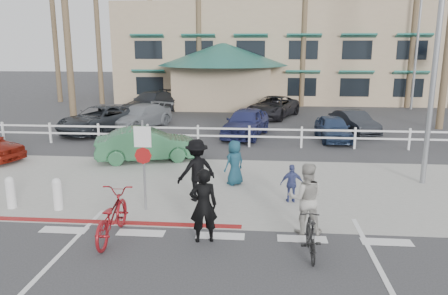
# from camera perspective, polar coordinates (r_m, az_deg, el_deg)

# --- Properties ---
(ground) EXTENTS (140.00, 140.00, 0.00)m
(ground) POSITION_cam_1_polar(r_m,az_deg,el_deg) (10.45, -0.82, -12.91)
(ground) COLOR #333335
(bike_path) EXTENTS (12.00, 16.00, 0.01)m
(bike_path) POSITION_cam_1_polar(r_m,az_deg,el_deg) (8.71, -2.23, -18.63)
(bike_path) COLOR #333335
(bike_path) RESTS_ON ground
(sidewalk_plaza) EXTENTS (22.00, 7.00, 0.01)m
(sidewalk_plaza) POSITION_cam_1_polar(r_m,az_deg,el_deg) (14.61, 0.98, -5.16)
(sidewalk_plaza) COLOR gray
(sidewalk_plaza) RESTS_ON ground
(cross_street) EXTENTS (40.00, 5.00, 0.01)m
(cross_street) POSITION_cam_1_polar(r_m,az_deg,el_deg) (18.45, 1.86, -1.28)
(cross_street) COLOR #333335
(cross_street) RESTS_ON ground
(parking_lot) EXTENTS (50.00, 16.00, 0.01)m
(parking_lot) POSITION_cam_1_polar(r_m,az_deg,el_deg) (27.74, 2.97, 3.58)
(parking_lot) COLOR #333335
(parking_lot) RESTS_ON ground
(curb_red) EXTENTS (7.00, 0.25, 0.02)m
(curb_red) POSITION_cam_1_polar(r_m,az_deg,el_deg) (12.16, -14.63, -9.44)
(curb_red) COLOR maroon
(curb_red) RESTS_ON ground
(rail_fence) EXTENTS (29.40, 0.16, 1.00)m
(rail_fence) POSITION_cam_1_polar(r_m,az_deg,el_deg) (20.26, 3.60, 1.45)
(rail_fence) COLOR silver
(rail_fence) RESTS_ON ground
(building) EXTENTS (28.00, 16.00, 11.30)m
(building) POSITION_cam_1_polar(r_m,az_deg,el_deg) (40.37, 6.71, 14.52)
(building) COLOR tan
(building) RESTS_ON ground
(sign_post) EXTENTS (0.50, 0.10, 2.90)m
(sign_post) POSITION_cam_1_polar(r_m,az_deg,el_deg) (12.40, -10.43, -1.76)
(sign_post) COLOR gray
(sign_post) RESTS_ON ground
(bollard_0) EXTENTS (0.26, 0.26, 0.95)m
(bollard_0) POSITION_cam_1_polar(r_m,az_deg,el_deg) (13.37, -20.92, -5.69)
(bollard_0) COLOR silver
(bollard_0) RESTS_ON ground
(bollard_1) EXTENTS (0.26, 0.26, 0.95)m
(bollard_1) POSITION_cam_1_polar(r_m,az_deg,el_deg) (14.03, -26.10, -5.31)
(bollard_1) COLOR silver
(bollard_1) RESTS_ON ground
(streetlight_0) EXTENTS (0.60, 2.00, 9.00)m
(streetlight_0) POSITION_cam_1_polar(r_m,az_deg,el_deg) (15.84, 26.03, 11.51)
(streetlight_0) COLOR gray
(streetlight_0) RESTS_ON ground
(streetlight_1) EXTENTS (0.60, 2.00, 9.50)m
(streetlight_1) POSITION_cam_1_polar(r_m,az_deg,el_deg) (35.12, 23.92, 12.28)
(streetlight_1) COLOR gray
(streetlight_1) RESTS_ON ground
(palm_0) EXTENTS (4.00, 4.00, 15.00)m
(palm_0) POSITION_cam_1_polar(r_m,az_deg,el_deg) (39.31, -21.48, 16.48)
(palm_0) COLOR #1D4C22
(palm_0) RESTS_ON ground
(palm_1) EXTENTS (4.00, 4.00, 13.00)m
(palm_1) POSITION_cam_1_polar(r_m,az_deg,el_deg) (36.76, -16.25, 15.59)
(palm_1) COLOR #1D4C22
(palm_1) RESTS_ON ground
(palm_2) EXTENTS (4.00, 4.00, 16.00)m
(palm_2) POSITION_cam_1_polar(r_m,az_deg,el_deg) (36.62, -9.66, 18.27)
(palm_2) COLOR #1D4C22
(palm_2) RESTS_ON ground
(palm_3) EXTENTS (4.00, 4.00, 14.00)m
(palm_3) POSITION_cam_1_polar(r_m,az_deg,el_deg) (34.79, -3.34, 17.06)
(palm_3) COLOR #1D4C22
(palm_3) RESTS_ON ground
(palm_4) EXTENTS (4.00, 4.00, 15.00)m
(palm_4) POSITION_cam_1_polar(r_m,az_deg,el_deg) (35.48, 3.62, 17.79)
(palm_4) COLOR #1D4C22
(palm_4) RESTS_ON ground
(palm_5) EXTENTS (4.00, 4.00, 13.00)m
(palm_5) POSITION_cam_1_polar(r_m,az_deg,el_deg) (34.53, 10.47, 16.07)
(palm_5) COLOR #1D4C22
(palm_5) RESTS_ON ground
(palm_7) EXTENTS (4.00, 4.00, 14.00)m
(palm_7) POSITION_cam_1_polar(r_m,az_deg,el_deg) (36.15, 23.74, 15.87)
(palm_7) COLOR #1D4C22
(palm_7) RESTS_ON ground
(palm_10) EXTENTS (4.00, 4.00, 12.00)m
(palm_10) POSITION_cam_1_polar(r_m,az_deg,el_deg) (26.74, -19.94, 15.38)
(palm_10) COLOR #1D4C22
(palm_10) RESTS_ON ground
(bike_red) EXTENTS (0.80, 2.20, 1.15)m
(bike_red) POSITION_cam_1_polar(r_m,az_deg,el_deg) (11.03, -14.49, -8.65)
(bike_red) COLOR maroon
(bike_red) RESTS_ON ground
(rider_red) EXTENTS (0.75, 0.59, 1.82)m
(rider_red) POSITION_cam_1_polar(r_m,az_deg,el_deg) (10.41, -2.70, -7.58)
(rider_red) COLOR black
(rider_red) RESTS_ON ground
(bike_black) EXTENTS (0.46, 1.54, 0.92)m
(bike_black) POSITION_cam_1_polar(r_m,az_deg,el_deg) (10.08, 11.26, -11.31)
(bike_black) COLOR black
(bike_black) RESTS_ON ground
(rider_black) EXTENTS (0.89, 0.70, 1.81)m
(rider_black) POSITION_cam_1_polar(r_m,az_deg,el_deg) (11.07, 10.63, -6.55)
(rider_black) COLOR #A29E96
(rider_black) RESTS_ON ground
(pedestrian_a) EXTENTS (1.41, 1.26, 1.89)m
(pedestrian_a) POSITION_cam_1_polar(r_m,az_deg,el_deg) (13.15, -3.59, -2.98)
(pedestrian_a) COLOR black
(pedestrian_a) RESTS_ON ground
(pedestrian_child) EXTENTS (0.72, 0.37, 1.17)m
(pedestrian_child) POSITION_cam_1_polar(r_m,az_deg,el_deg) (13.21, 8.85, -4.68)
(pedestrian_child) COLOR #3B4379
(pedestrian_child) RESTS_ON ground
(pedestrian_b) EXTENTS (0.88, 0.87, 1.53)m
(pedestrian_b) POSITION_cam_1_polar(r_m,az_deg,el_deg) (14.66, 1.39, -2.00)
(pedestrian_b) COLOR #163D4F
(pedestrian_b) RESTS_ON ground
(car_white_sedan) EXTENTS (4.35, 2.59, 1.36)m
(car_white_sedan) POSITION_cam_1_polar(r_m,az_deg,el_deg) (18.06, -10.01, 0.41)
(car_white_sedan) COLOR #2B603C
(car_white_sedan) RESTS_ON ground
(lot_car_0) EXTENTS (4.04, 5.59, 1.41)m
(lot_car_0) POSITION_cam_1_polar(r_m,az_deg,el_deg) (24.68, -15.93, 3.56)
(lot_car_0) COLOR #202429
(lot_car_0) RESTS_ON ground
(lot_car_1) EXTENTS (3.57, 4.90, 1.32)m
(lot_car_1) POSITION_cam_1_polar(r_m,az_deg,el_deg) (25.53, -10.91, 4.02)
(lot_car_1) COLOR gray
(lot_car_1) RESTS_ON ground
(lot_car_2) EXTENTS (2.69, 4.66, 1.49)m
(lot_car_2) POSITION_cam_1_polar(r_m,az_deg,el_deg) (22.58, 2.87, 3.30)
(lot_car_2) COLOR navy
(lot_car_2) RESTS_ON ground
(lot_car_3) EXTENTS (2.32, 3.88, 1.21)m
(lot_car_3) POSITION_cam_1_polar(r_m,az_deg,el_deg) (24.41, 16.61, 3.17)
(lot_car_3) COLOR black
(lot_car_3) RESTS_ON ground
(lot_car_4) EXTENTS (3.78, 5.63, 1.51)m
(lot_car_4) POSITION_cam_1_polar(r_m,az_deg,el_deg) (30.79, -9.50, 5.78)
(lot_car_4) COLOR black
(lot_car_4) RESTS_ON ground
(lot_car_5) EXTENTS (3.97, 5.47, 1.38)m
(lot_car_5) POSITION_cam_1_polar(r_m,az_deg,el_deg) (28.90, 6.41, 5.28)
(lot_car_5) COLOR black
(lot_car_5) RESTS_ON ground
(lot_car_6) EXTENTS (1.64, 3.68, 1.23)m
(lot_car_6) POSITION_cam_1_polar(r_m,az_deg,el_deg) (22.36, 14.05, 2.48)
(lot_car_6) COLOR navy
(lot_car_6) RESTS_ON ground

